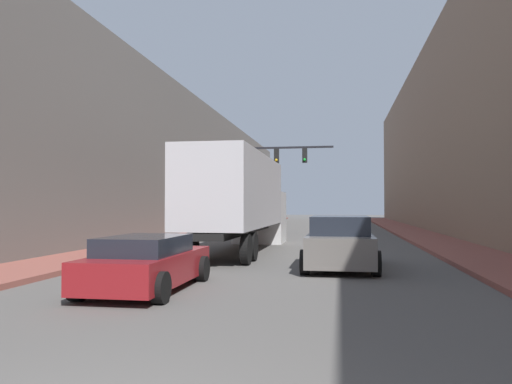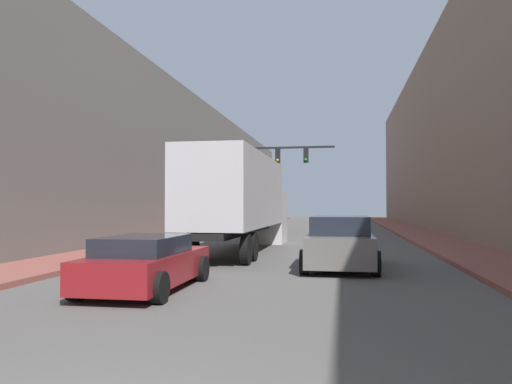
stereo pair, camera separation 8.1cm
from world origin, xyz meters
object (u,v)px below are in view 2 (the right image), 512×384
Objects in this scene: semi_truck at (242,199)px; traffic_signal_gantry at (254,169)px; sedan_car at (146,263)px; suv_car at (340,243)px.

traffic_signal_gantry reaches higher than semi_truck.
suv_car is at bearing 47.85° from sedan_car.
semi_truck is 2.54× the size of suv_car.
traffic_signal_gantry is at bearing 93.02° from sedan_car.
semi_truck is 2.79× the size of sedan_car.
semi_truck is at bearing -82.70° from traffic_signal_gantry.
sedan_car is 0.60× the size of traffic_signal_gantry.
sedan_car is 0.91× the size of suv_car.
semi_truck reaches higher than suv_car.
semi_truck reaches higher than sedan_car.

